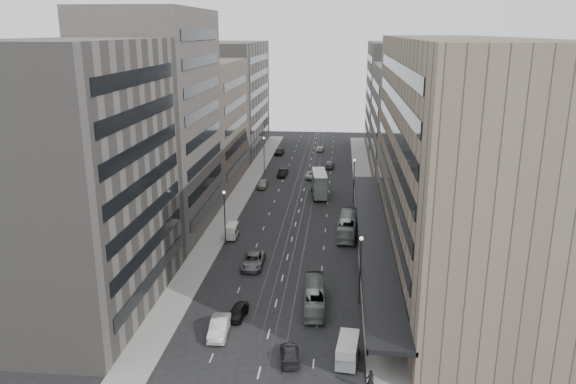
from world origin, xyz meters
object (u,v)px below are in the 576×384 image
at_px(double_decker, 319,183).
at_px(panel_van, 232,231).
at_px(pedestrian, 370,380).
at_px(sedan_0, 238,312).
at_px(sedan_1, 219,327).
at_px(bus_near, 315,296).
at_px(bus_far, 348,226).
at_px(sedan_2, 253,261).
at_px(vw_microbus, 348,350).

relative_size(double_decker, panel_van, 2.50).
bearing_deg(pedestrian, sedan_0, -61.91).
bearing_deg(sedan_0, sedan_1, -101.55).
distance_m(double_decker, sedan_1, 52.75).
relative_size(double_decker, sedan_0, 2.17).
bearing_deg(double_decker, bus_near, -94.19).
bearing_deg(pedestrian, panel_van, -83.16).
distance_m(bus_far, sedan_2, 18.64).
bearing_deg(panel_van, double_decker, 61.08).
bearing_deg(bus_far, panel_van, 14.11).
distance_m(bus_near, sedan_2, 13.94).
height_order(bus_far, sedan_0, bus_far).
xyz_separation_m(double_decker, panel_van, (-12.43, -23.91, -1.36)).
distance_m(vw_microbus, sedan_0, 14.36).
relative_size(vw_microbus, sedan_2, 0.78).
distance_m(bus_near, panel_van, 25.14).
bearing_deg(sedan_0, sedan_2, 99.03).
height_order(bus_far, sedan_2, bus_far).
height_order(bus_near, sedan_2, bus_near).
distance_m(double_decker, pedestrian, 60.80).
relative_size(bus_near, sedan_1, 1.84).
relative_size(bus_near, panel_van, 2.67).
height_order(sedan_2, pedestrian, pedestrian).
relative_size(bus_near, sedan_2, 1.58).
relative_size(sedan_0, sedan_1, 0.79).
xyz_separation_m(double_decker, sedan_1, (-8.37, -52.05, -1.74)).
distance_m(sedan_2, pedestrian, 29.93).
distance_m(vw_microbus, sedan_1, 13.95).
relative_size(sedan_1, pedestrian, 2.57).
xyz_separation_m(bus_far, double_decker, (-5.27, 20.71, 1.05)).
xyz_separation_m(sedan_1, sedan_2, (0.81, 17.84, -0.02)).
bearing_deg(panel_van, sedan_1, -83.25).
xyz_separation_m(sedan_2, pedestrian, (14.53, -26.17, 0.32)).
xyz_separation_m(bus_far, panel_van, (-17.70, -3.20, -0.31)).
height_order(vw_microbus, sedan_0, vw_microbus).
distance_m(bus_near, sedan_1, 12.02).
bearing_deg(vw_microbus, pedestrian, -59.85).
bearing_deg(pedestrian, sedan_1, -49.67).
bearing_deg(sedan_1, vw_microbus, -19.24).
bearing_deg(bus_near, pedestrian, 107.67).
bearing_deg(bus_near, sedan_2, -52.85).
xyz_separation_m(sedan_1, pedestrian, (15.34, -8.33, 0.31)).
bearing_deg(double_decker, bus_far, -81.60).
bearing_deg(sedan_0, vw_microbus, -25.31).
height_order(bus_near, sedan_1, bus_near).
height_order(double_decker, panel_van, double_decker).
xyz_separation_m(bus_near, double_decker, (-1.32, 44.95, 1.26)).
xyz_separation_m(bus_near, sedan_0, (-8.41, -3.32, -0.63)).
xyz_separation_m(bus_near, bus_far, (3.95, 24.24, 0.21)).
relative_size(double_decker, vw_microbus, 1.91).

